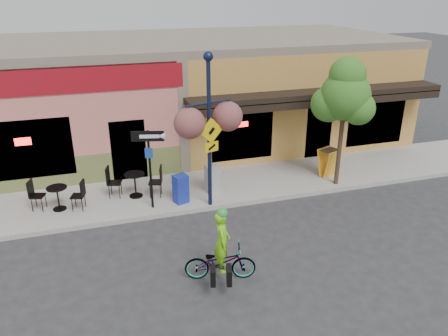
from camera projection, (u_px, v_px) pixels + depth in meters
name	position (u px, v px, depth m)	size (l,w,h in m)	color
ground	(242.00, 214.00, 13.49)	(90.00, 90.00, 0.00)	#2D2D30
sidewalk	(223.00, 186.00, 15.22)	(24.00, 3.00, 0.15)	#9E9B93
curb	(236.00, 204.00, 13.95)	(24.00, 0.12, 0.15)	#A8A59E
building	(186.00, 90.00, 19.22)	(18.20, 8.20, 4.50)	#D47168
bicycle	(220.00, 262.00, 10.39)	(0.59, 1.70, 0.89)	maroon
cyclist_rider	(222.00, 250.00, 10.28)	(0.56, 0.37, 1.53)	#7EE117
lamp_post	(209.00, 133.00, 12.86)	(1.51, 0.60, 4.73)	#131B3C
one_way_sign	(150.00, 170.00, 13.11)	(0.96, 0.21, 2.51)	black
cafe_set_left	(58.00, 195.00, 13.28)	(1.63, 0.81, 0.98)	black
cafe_set_right	(135.00, 182.00, 14.10)	(1.75, 0.87, 1.05)	black
newspaper_box_blue	(181.00, 189.00, 13.74)	(0.42, 0.37, 0.93)	#1B2FA4
newspaper_box_grey	(212.00, 179.00, 14.48)	(0.43, 0.39, 0.93)	#A3A3A3
street_tree	(342.00, 123.00, 14.37)	(1.72, 1.72, 4.41)	#3D7A26
sandwich_board	(332.00, 164.00, 15.51)	(0.61, 0.45, 1.02)	yellow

